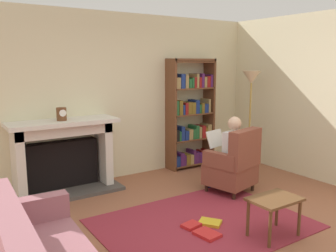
# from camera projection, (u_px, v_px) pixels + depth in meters

# --- Properties ---
(ground) EXTENTS (14.00, 14.00, 0.00)m
(ground) POSITION_uv_depth(u_px,v_px,m) (219.00, 234.00, 4.03)
(ground) COLOR #96593E
(back_wall) EXTENTS (5.60, 0.10, 2.70)m
(back_wall) POSITION_uv_depth(u_px,v_px,m) (118.00, 97.00, 5.89)
(back_wall) COLOR beige
(back_wall) RESTS_ON ground
(side_wall_right) EXTENTS (0.10, 5.20, 2.70)m
(side_wall_right) POSITION_uv_depth(u_px,v_px,m) (288.00, 95.00, 6.26)
(side_wall_right) COLOR beige
(side_wall_right) RESTS_ON ground
(area_rug) EXTENTS (2.40, 1.80, 0.01)m
(area_rug) POSITION_uv_depth(u_px,v_px,m) (202.00, 223.00, 4.28)
(area_rug) COLOR maroon
(area_rug) RESTS_ON ground
(fireplace) EXTENTS (1.58, 0.64, 1.09)m
(fireplace) POSITION_uv_depth(u_px,v_px,m) (63.00, 154.00, 5.27)
(fireplace) COLOR #4C4742
(fireplace) RESTS_ON ground
(mantel_clock) EXTENTS (0.14, 0.14, 0.19)m
(mantel_clock) POSITION_uv_depth(u_px,v_px,m) (61.00, 114.00, 5.06)
(mantel_clock) COLOR brown
(mantel_clock) RESTS_ON fireplace
(bookshelf) EXTENTS (0.90, 0.32, 1.98)m
(bookshelf) POSITION_uv_depth(u_px,v_px,m) (191.00, 115.00, 6.51)
(bookshelf) COLOR brown
(bookshelf) RESTS_ON ground
(armchair_reading) EXTENTS (0.77, 0.75, 0.97)m
(armchair_reading) POSITION_uv_depth(u_px,v_px,m) (234.00, 165.00, 5.25)
(armchair_reading) COLOR #331E14
(armchair_reading) RESTS_ON ground
(seated_reader) EXTENTS (0.45, 0.58, 1.14)m
(seated_reader) POSITION_uv_depth(u_px,v_px,m) (228.00, 150.00, 5.30)
(seated_reader) COLOR silver
(seated_reader) RESTS_ON ground
(side_table) EXTENTS (0.56, 0.39, 0.45)m
(side_table) POSITION_uv_depth(u_px,v_px,m) (274.00, 204.00, 3.90)
(side_table) COLOR brown
(side_table) RESTS_ON ground
(scattered_books) EXTENTS (0.50, 0.52, 0.04)m
(scattered_books) POSITION_uv_depth(u_px,v_px,m) (204.00, 228.00, 4.11)
(scattered_books) COLOR red
(scattered_books) RESTS_ON area_rug
(floor_lamp) EXTENTS (0.32, 0.32, 1.77)m
(floor_lamp) POSITION_uv_depth(u_px,v_px,m) (251.00, 86.00, 6.20)
(floor_lamp) COLOR #B7933F
(floor_lamp) RESTS_ON ground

